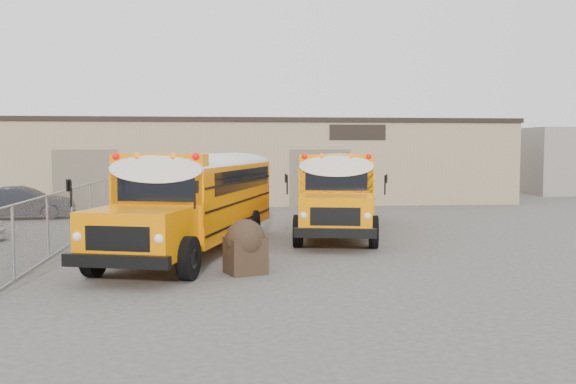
{
  "coord_description": "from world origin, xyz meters",
  "views": [
    {
      "loc": [
        -1.27,
        -18.24,
        3.11
      ],
      "look_at": [
        1.05,
        3.26,
        1.6
      ],
      "focal_mm": 40.0,
      "sensor_mm": 36.0,
      "label": 1
    }
  ],
  "objects": [
    {
      "name": "ground",
      "position": [
        0.0,
        0.0,
        0.0
      ],
      "size": [
        120.0,
        120.0,
        0.0
      ],
      "primitive_type": "plane",
      "color": "#45423F",
      "rests_on": "ground"
    },
    {
      "name": "warehouse",
      "position": [
        -0.0,
        19.99,
        2.37
      ],
      "size": [
        30.2,
        10.2,
        4.67
      ],
      "color": "#9D8461",
      "rests_on": "ground"
    },
    {
      "name": "chainlink_fence",
      "position": [
        -6.0,
        3.0,
        0.9
      ],
      "size": [
        0.07,
        18.07,
        1.81
      ],
      "color": "#919499",
      "rests_on": "ground"
    },
    {
      "name": "school_bus_left",
      "position": [
        -0.15,
        7.04,
        1.73
      ],
      "size": [
        5.28,
        10.47,
        2.98
      ],
      "color": "orange",
      "rests_on": "ground"
    },
    {
      "name": "school_bus_right",
      "position": [
        4.28,
        11.17,
        1.69
      ],
      "size": [
        4.29,
        10.23,
        2.91
      ],
      "color": "orange",
      "rests_on": "ground"
    },
    {
      "name": "tarp_bundle",
      "position": [
        -0.64,
        -2.57,
        0.69
      ],
      "size": [
        1.12,
        1.06,
        1.35
      ],
      "color": "black",
      "rests_on": "ground"
    },
    {
      "name": "car_dark",
      "position": [
        -9.76,
        10.51,
        0.71
      ],
      "size": [
        4.42,
        1.94,
        1.41
      ],
      "primitive_type": "imported",
      "rotation": [
        0.0,
        0.0,
        1.68
      ],
      "color": "black",
      "rests_on": "ground"
    }
  ]
}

